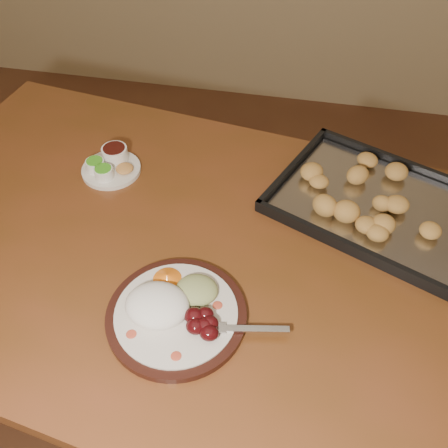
# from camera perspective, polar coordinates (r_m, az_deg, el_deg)

# --- Properties ---
(dining_table) EXTENTS (1.62, 1.12, 0.75)m
(dining_table) POSITION_cam_1_polar(r_m,az_deg,el_deg) (1.15, -2.75, -5.92)
(dining_table) COLOR brown
(dining_table) RESTS_ON ground
(dinner_plate) EXTENTS (0.35, 0.27, 0.06)m
(dinner_plate) POSITION_cam_1_polar(r_m,az_deg,el_deg) (0.96, -5.70, -9.73)
(dinner_plate) COLOR black
(dinner_plate) RESTS_ON dining_table
(condiment_saucer) EXTENTS (0.15, 0.15, 0.05)m
(condiment_saucer) POSITION_cam_1_polar(r_m,az_deg,el_deg) (1.28, -12.85, 6.63)
(condiment_saucer) COLOR silver
(condiment_saucer) RESTS_ON dining_table
(baking_tray) EXTENTS (0.56, 0.49, 0.05)m
(baking_tray) POSITION_cam_1_polar(r_m,az_deg,el_deg) (1.20, 17.24, 2.34)
(baking_tray) COLOR black
(baking_tray) RESTS_ON dining_table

